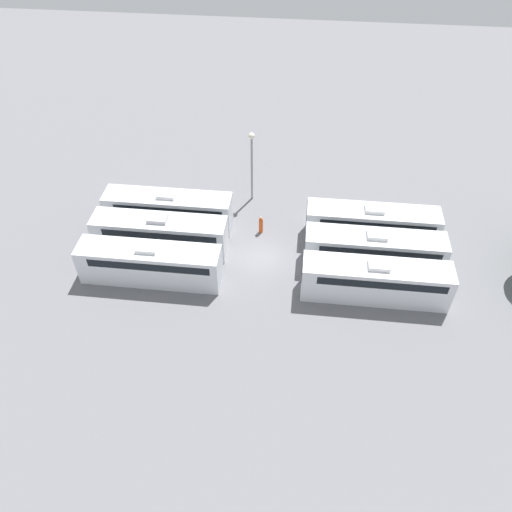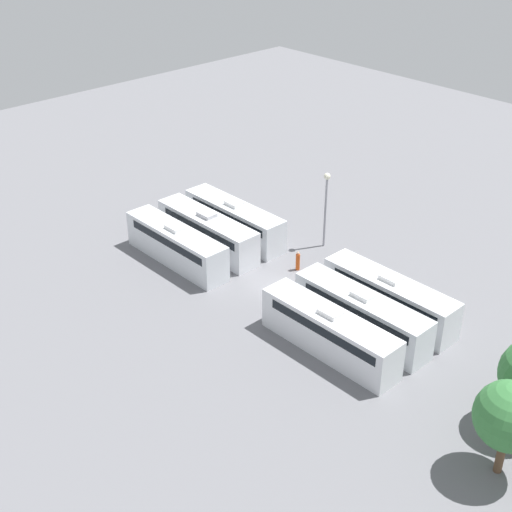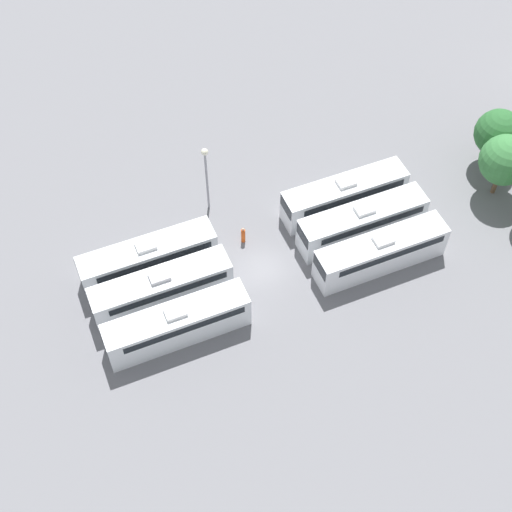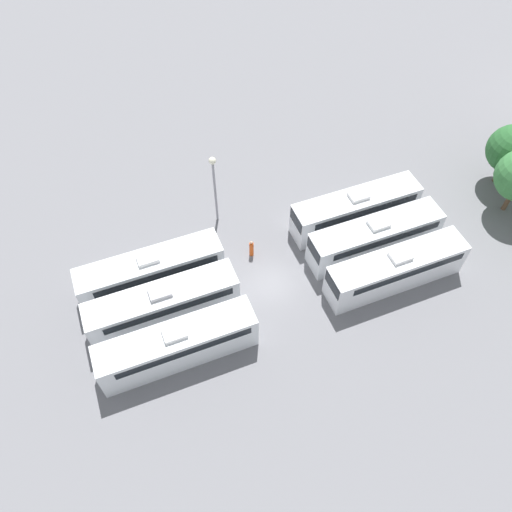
{
  "view_description": "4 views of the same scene",
  "coord_description": "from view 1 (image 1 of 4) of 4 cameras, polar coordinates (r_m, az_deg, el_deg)",
  "views": [
    {
      "loc": [
        30.76,
        2.82,
        29.7
      ],
      "look_at": [
        1.79,
        -0.39,
        1.83
      ],
      "focal_mm": 35.0,
      "sensor_mm": 36.0,
      "label": 1
    },
    {
      "loc": [
        35.6,
        35.85,
        31.65
      ],
      "look_at": [
        0.86,
        -1.32,
        2.65
      ],
      "focal_mm": 50.0,
      "sensor_mm": 36.0,
      "label": 2
    },
    {
      "loc": [
        32.27,
        -14.21,
        48.76
      ],
      "look_at": [
        0.73,
        -1.02,
        3.1
      ],
      "focal_mm": 50.0,
      "sensor_mm": 36.0,
      "label": 3
    },
    {
      "loc": [
        20.67,
        -9.55,
        33.6
      ],
      "look_at": [
        -1.88,
        -0.68,
        1.65
      ],
      "focal_mm": 35.0,
      "sensor_mm": 36.0,
      "label": 4
    }
  ],
  "objects": [
    {
      "name": "worker_person",
      "position": [
        44.8,
        0.56,
        3.58
      ],
      "size": [
        0.36,
        0.36,
        1.76
      ],
      "color": "#CC4C19",
      "rests_on": "ground_plane"
    },
    {
      "name": "bus_5",
      "position": [
        39.6,
        13.55,
        -2.69
      ],
      "size": [
        2.55,
        11.39,
        3.59
      ],
      "color": "silver",
      "rests_on": "ground_plane"
    },
    {
      "name": "bus_2",
      "position": [
        40.71,
        -11.99,
        -0.78
      ],
      "size": [
        2.55,
        11.39,
        3.59
      ],
      "color": "silver",
      "rests_on": "ground_plane"
    },
    {
      "name": "light_pole",
      "position": [
        46.39,
        -0.49,
        11.47
      ],
      "size": [
        0.6,
        0.6,
        7.21
      ],
      "color": "gray",
      "rests_on": "ground_plane"
    },
    {
      "name": "bus_4",
      "position": [
        42.08,
        13.39,
        0.7
      ],
      "size": [
        2.55,
        11.39,
        3.59
      ],
      "color": "silver",
      "rests_on": "ground_plane"
    },
    {
      "name": "bus_0",
      "position": [
        45.67,
        -9.93,
        5.29
      ],
      "size": [
        2.55,
        11.39,
        3.59
      ],
      "color": "silver",
      "rests_on": "ground_plane"
    },
    {
      "name": "bus_3",
      "position": [
        44.59,
        13.13,
        3.62
      ],
      "size": [
        2.55,
        11.39,
        3.59
      ],
      "color": "silver",
      "rests_on": "ground_plane"
    },
    {
      "name": "ground_plane",
      "position": [
        42.85,
        0.79,
        -0.16
      ],
      "size": [
        118.75,
        118.75,
        0.0
      ],
      "primitive_type": "plane",
      "color": "slate"
    },
    {
      "name": "bus_1",
      "position": [
        43.23,
        -10.85,
        2.56
      ],
      "size": [
        2.55,
        11.39,
        3.59
      ],
      "color": "silver",
      "rests_on": "ground_plane"
    }
  ]
}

